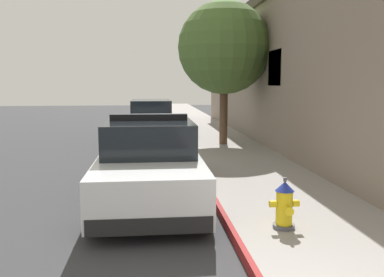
# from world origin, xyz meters

# --- Properties ---
(ground_plane) EXTENTS (29.00, 60.00, 0.20)m
(ground_plane) POSITION_xyz_m (-4.68, 10.00, -0.10)
(ground_plane) COLOR #353538
(sidewalk_pavement) EXTENTS (2.63, 60.00, 0.15)m
(sidewalk_pavement) POSITION_xyz_m (1.32, 10.00, 0.08)
(sidewalk_pavement) COLOR gray
(sidewalk_pavement) RESTS_ON ground
(curb_painted_edge) EXTENTS (0.08, 60.00, 0.15)m
(curb_painted_edge) POSITION_xyz_m (-0.04, 10.00, 0.08)
(curb_painted_edge) COLOR maroon
(curb_painted_edge) RESTS_ON ground
(storefront_building) EXTENTS (6.11, 26.73, 5.34)m
(storefront_building) POSITION_xyz_m (5.56, 10.00, 2.68)
(storefront_building) COLOR gray
(storefront_building) RESTS_ON ground
(police_cruiser) EXTENTS (1.94, 4.84, 1.68)m
(police_cruiser) POSITION_xyz_m (-1.25, 5.32, 0.74)
(police_cruiser) COLOR white
(police_cruiser) RESTS_ON ground
(parked_car_silver_ahead) EXTENTS (1.94, 4.84, 1.56)m
(parked_car_silver_ahead) POSITION_xyz_m (-1.18, 14.91, 0.74)
(parked_car_silver_ahead) COLOR navy
(parked_car_silver_ahead) RESTS_ON ground
(fire_hydrant) EXTENTS (0.44, 0.40, 0.76)m
(fire_hydrant) POSITION_xyz_m (0.72, 3.08, 0.50)
(fire_hydrant) COLOR #4C4C51
(fire_hydrant) RESTS_ON sidewalk_pavement
(street_tree) EXTENTS (3.18, 3.18, 4.91)m
(street_tree) POSITION_xyz_m (1.33, 11.56, 3.46)
(street_tree) COLOR brown
(street_tree) RESTS_ON sidewalk_pavement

